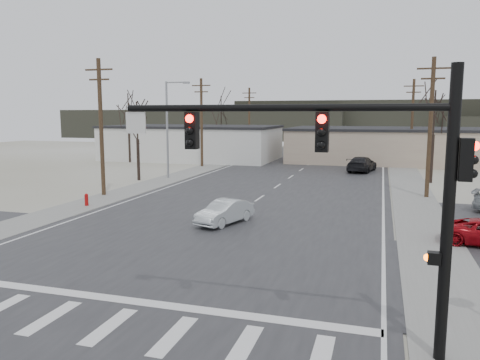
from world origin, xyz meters
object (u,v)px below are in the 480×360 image
object	(u,v)px
traffic_signal_mast	(366,170)
fire_hydrant	(86,200)
car_far_b	(313,149)
sedan_crossing	(225,212)
car_far_a	(362,164)

from	to	relation	value
traffic_signal_mast	fire_hydrant	distance (m)	23.39
car_far_b	fire_hydrant	bearing A→B (deg)	-80.46
sedan_crossing	car_far_a	distance (m)	27.06
fire_hydrant	car_far_b	distance (m)	45.53
car_far_a	sedan_crossing	bearing A→B (deg)	87.85
traffic_signal_mast	car_far_b	distance (m)	59.83
traffic_signal_mast	fire_hydrant	bearing A→B (deg)	141.87
fire_hydrant	car_far_a	world-z (taller)	car_far_a
fire_hydrant	sedan_crossing	world-z (taller)	sedan_crossing
traffic_signal_mast	car_far_a	distance (m)	38.69
traffic_signal_mast	sedan_crossing	world-z (taller)	traffic_signal_mast
fire_hydrant	car_far_a	bearing A→B (deg)	55.74
traffic_signal_mast	car_far_a	bearing A→B (deg)	92.34
fire_hydrant	sedan_crossing	xyz separation A→B (m)	(10.30, -2.08, 0.24)
traffic_signal_mast	car_far_b	size ratio (longest dim) A/B	2.30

